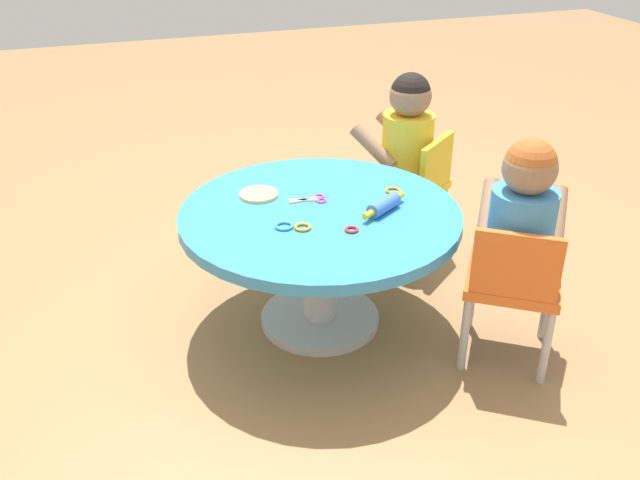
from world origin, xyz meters
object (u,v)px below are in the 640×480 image
at_px(child_chair_left, 513,283).
at_px(craft_scissors, 313,199).
at_px(seated_child_left, 523,215).
at_px(rolling_pin, 384,205).
at_px(child_chair_right, 412,187).
at_px(craft_table, 320,236).
at_px(seated_child_right, 407,135).

distance_m(child_chair_left, craft_scissors, 0.74).
relative_size(seated_child_left, craft_scissors, 3.69).
height_order(seated_child_left, rolling_pin, seated_child_left).
bearing_deg(craft_scissors, child_chair_left, -133.75).
height_order(rolling_pin, craft_scissors, rolling_pin).
bearing_deg(child_chair_right, child_chair_left, 178.76).
distance_m(craft_table, seated_child_left, 0.69).
height_order(craft_table, seated_child_right, seated_child_right).
relative_size(craft_table, seated_child_left, 1.91).
height_order(seated_child_left, child_chair_right, seated_child_left).
height_order(craft_table, child_chair_right, child_chair_right).
distance_m(child_chair_right, rolling_pin, 0.61).
relative_size(child_chair_left, craft_scissors, 3.87).
relative_size(craft_table, child_chair_right, 1.82).
xyz_separation_m(child_chair_right, rolling_pin, (-0.47, 0.34, 0.18)).
relative_size(seated_child_right, craft_scissors, 3.69).
distance_m(seated_child_left, child_chair_right, 0.80).
xyz_separation_m(seated_child_right, rolling_pin, (-0.50, 0.32, -0.05)).
height_order(child_chair_right, seated_child_right, seated_child_right).
distance_m(seated_child_right, craft_scissors, 0.62).
height_order(child_chair_left, rolling_pin, child_chair_left).
relative_size(child_chair_right, seated_child_right, 1.05).
relative_size(child_chair_left, child_chair_right, 1.00).
relative_size(child_chair_left, seated_child_right, 1.05).
bearing_deg(child_chair_right, rolling_pin, 143.90).
relative_size(child_chair_left, seated_child_left, 1.05).
height_order(child_chair_right, craft_scissors, child_chair_right).
bearing_deg(seated_child_left, seated_child_right, 2.18).
bearing_deg(child_chair_left, craft_scissors, 46.25).
bearing_deg(craft_scissors, seated_child_right, -57.38).
bearing_deg(seated_child_left, craft_scissors, 49.39).
bearing_deg(seated_child_right, seated_child_left, -177.82).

